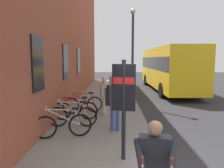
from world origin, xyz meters
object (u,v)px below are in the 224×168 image
bicycle_far_end (73,116)px  tourist_with_hotdogs (154,162)px  bicycle_leaning_wall (63,125)px  city_bus (168,66)px  pedestrian_crossing_street (104,92)px  pedestrian_by_facade (114,83)px  bicycle_mid_rack (83,104)px  bicycle_nearest_sign (76,110)px  transit_info_sign (124,94)px  street_lamp (133,48)px  pedestrian_near_bus (115,99)px

bicycle_far_end → tourist_with_hotdogs: tourist_with_hotdogs is taller
bicycle_leaning_wall → city_bus: size_ratio=0.16×
pedestrian_crossing_street → pedestrian_by_facade: (3.23, -0.43, -0.00)m
bicycle_leaning_wall → city_bus: (10.74, -5.82, 1.41)m
bicycle_mid_rack → bicycle_far_end: bearing=177.1°
bicycle_nearest_sign → pedestrian_crossing_street: 1.48m
bicycle_far_end → bicycle_nearest_sign: (0.87, 0.05, 0.00)m
transit_info_sign → bicycle_nearest_sign: bearing=28.0°
bicycle_far_end → pedestrian_by_facade: (4.88, -1.48, 0.62)m
transit_info_sign → pedestrian_by_facade: size_ratio=1.46×
bicycle_nearest_sign → street_lamp: size_ratio=0.36×
pedestrian_near_bus → bicycle_far_end: bearing=75.2°
pedestrian_near_bus → transit_info_sign: bearing=-174.4°
bicycle_leaning_wall → transit_info_sign: size_ratio=0.72×
bicycle_mid_rack → street_lamp: (1.94, -2.34, 2.57)m
city_bus → street_lamp: 6.79m
bicycle_leaning_wall → pedestrian_by_facade: (5.94, -1.56, 0.62)m
pedestrian_near_bus → street_lamp: street_lamp is taller
bicycle_mid_rack → tourist_with_hotdogs: tourist_with_hotdogs is taller
pedestrian_crossing_street → pedestrian_by_facade: pedestrian_crossing_street is taller
bicycle_mid_rack → pedestrian_by_facade: size_ratio=1.03×
city_bus → pedestrian_near_bus: city_bus is taller
tourist_with_hotdogs → pedestrian_crossing_street: bearing=9.3°
bicycle_mid_rack → pedestrian_near_bus: size_ratio=0.94×
transit_info_sign → pedestrian_near_bus: 2.11m
transit_info_sign → pedestrian_near_bus: (2.04, 0.20, -0.50)m
pedestrian_crossing_street → street_lamp: 3.26m
bicycle_far_end → pedestrian_near_bus: 1.72m
city_bus → pedestrian_near_bus: size_ratio=5.84×
city_bus → bicycle_far_end: bearing=149.3°
bicycle_mid_rack → pedestrian_by_facade: bearing=-25.0°
bicycle_leaning_wall → tourist_with_hotdogs: bearing=-148.2°
bicycle_far_end → city_bus: 11.34m
bicycle_nearest_sign → street_lamp: bearing=-39.8°
pedestrian_by_facade → street_lamp: street_lamp is taller
bicycle_far_end → pedestrian_near_bus: (-0.40, -1.51, 0.71)m
bicycle_nearest_sign → pedestrian_crossing_street: (0.78, -1.10, 0.62)m
bicycle_leaning_wall → tourist_with_hotdogs: (-3.46, -2.14, 0.58)m
city_bus → tourist_with_hotdogs: size_ratio=6.72×
transit_info_sign → pedestrian_near_bus: transit_info_sign is taller
tourist_with_hotdogs → transit_info_sign: bearing=9.5°
transit_info_sign → pedestrian_crossing_street: 4.19m
bicycle_leaning_wall → tourist_with_hotdogs: 4.11m
transit_info_sign → pedestrian_by_facade: transit_info_sign is taller
pedestrian_near_bus → bicycle_mid_rack: bearing=31.3°
bicycle_mid_rack → pedestrian_crossing_street: pedestrian_crossing_street is taller
city_bus → tourist_with_hotdogs: bearing=165.5°
bicycle_leaning_wall → pedestrian_crossing_street: pedestrian_crossing_street is taller
bicycle_nearest_sign → pedestrian_crossing_street: pedestrian_crossing_street is taller
bicycle_mid_rack → transit_info_sign: transit_info_sign is taller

